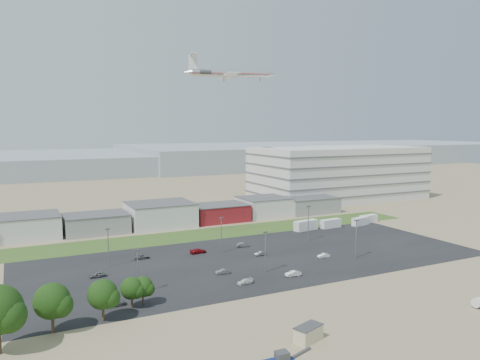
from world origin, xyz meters
TOP-DOWN VIEW (x-y plane):
  - ground at (0.00, 0.00)m, footprint 700.00×700.00m
  - parking_lot at (5.00, 20.00)m, footprint 120.00×50.00m
  - grass_strip at (0.00, 52.00)m, footprint 160.00×16.00m
  - hills_backdrop at (40.00, 315.00)m, footprint 700.00×200.00m
  - building_row at (-17.00, 71.00)m, footprint 170.00×20.00m
  - parking_garage at (90.00, 95.00)m, footprint 80.00×40.00m
  - portable_shed at (-10.45, -26.31)m, footprint 5.63×4.12m
  - box_trailer_a at (36.00, 42.66)m, footprint 9.07×4.02m
  - box_trailer_b at (45.81, 42.10)m, footprint 7.98×3.08m
  - box_trailer_c at (57.87, 40.79)m, footprint 7.72×3.91m
  - box_trailer_d at (63.38, 42.90)m, footprint 7.71×3.40m
  - tree_left at (-47.20, -4.81)m, footprint 6.49×6.49m
  - tree_mid at (-38.74, -3.52)m, footprint 5.73×5.73m
  - tree_right at (-32.75, 0.18)m, footprint 4.56×4.56m
  - tree_near at (-30.47, 0.74)m, footprint 4.32×4.32m
  - lightpole_front_l at (-29.81, 7.19)m, footprint 1.11×0.46m
  - lightpole_front_m at (0.99, 8.28)m, footprint 1.17×0.49m
  - lightpole_front_r at (28.34, 8.33)m, footprint 1.21×0.50m
  - lightpole_back_l at (-31.61, 29.35)m, footprint 1.13×0.47m
  - lightpole_back_m at (-1.20, 29.06)m, footprint 1.16×0.48m
  - lightpole_back_r at (28.16, 29.92)m, footprint 1.26×0.53m
  - airliner at (39.13, 108.58)m, footprint 49.11×39.41m
  - parked_car_1 at (21.08, 12.49)m, footprint 3.45×1.45m
  - parked_car_3 at (-7.15, 2.96)m, footprint 3.86×1.82m
  - parked_car_4 at (-8.59, 11.64)m, footprint 3.52×1.46m
  - parked_car_5 at (-35.48, 22.17)m, footprint 3.71×1.55m
  - parked_car_6 at (-7.22, 31.23)m, footprint 4.59×1.95m
  - parked_car_7 at (7.05, 21.79)m, footprint 3.37×1.35m
  - parked_car_9 at (-22.43, 32.81)m, footprint 4.09×2.09m
  - parked_car_10 at (-35.47, 2.70)m, footprint 4.44×1.94m
  - parked_car_11 at (7.04, 32.01)m, footprint 3.89×1.81m
  - parked_car_13 at (5.39, 2.92)m, footprint 3.87×1.63m

SIDE VIEW (x-z plane):
  - ground at x=0.00m, z-range 0.00..0.00m
  - parking_lot at x=5.00m, z-range 0.00..0.01m
  - grass_strip at x=0.00m, z-range 0.00..0.02m
  - parked_car_3 at x=-7.15m, z-range 0.00..1.09m
  - parked_car_7 at x=7.05m, z-range 0.00..1.09m
  - parked_car_1 at x=21.08m, z-range 0.00..1.11m
  - parked_car_9 at x=-22.43m, z-range 0.00..1.11m
  - parked_car_4 at x=-8.59m, z-range 0.00..1.13m
  - parked_car_11 at x=7.04m, z-range 0.00..1.24m
  - parked_car_13 at x=5.39m, z-range 0.00..1.24m
  - parked_car_5 at x=-35.48m, z-range 0.00..1.26m
  - parked_car_10 at x=-35.47m, z-range 0.00..1.27m
  - parked_car_6 at x=-7.22m, z-range 0.00..1.32m
  - portable_shed at x=-10.45m, z-range 0.00..2.54m
  - box_trailer_c at x=57.87m, z-range 0.00..2.77m
  - box_trailer_d at x=63.38m, z-range 0.00..2.79m
  - box_trailer_b at x=45.81m, z-range 0.00..2.93m
  - box_trailer_a at x=36.00m, z-range 0.00..3.29m
  - tree_near at x=-30.47m, z-range 0.00..6.47m
  - tree_right at x=-32.75m, z-range 0.00..6.84m
  - building_row at x=-17.00m, z-range 0.00..8.00m
  - tree_mid at x=-38.74m, z-range 0.00..8.59m
  - hills_backdrop at x=40.00m, z-range 0.00..9.00m
  - lightpole_front_l at x=-29.81m, z-range 0.00..9.44m
  - lightpole_back_l at x=-31.61m, z-range 0.00..9.65m
  - tree_left at x=-47.20m, z-range 0.00..9.73m
  - lightpole_back_m at x=-1.20m, z-range 0.00..9.83m
  - lightpole_front_m at x=0.99m, z-range 0.00..9.90m
  - lightpole_front_r at x=28.34m, z-range 0.00..10.25m
  - lightpole_back_r at x=28.16m, z-range 0.00..10.74m
  - parking_garage at x=90.00m, z-range 0.00..25.00m
  - airliner at x=39.13m, z-range 52.39..65.09m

